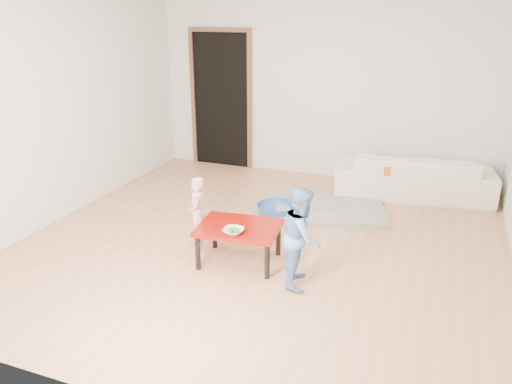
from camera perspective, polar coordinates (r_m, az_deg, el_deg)
The scene contains 13 objects.
floor at distance 5.43m, azimuth 0.76°, elevation -5.76°, with size 5.00×5.00×0.01m, color tan.
back_wall at distance 7.36m, azimuth 7.70°, elevation 11.65°, with size 5.00×0.02×2.60m, color silver.
left_wall at distance 6.29m, azimuth -21.36°, elevation 9.01°, with size 0.02×5.00×2.60m, color silver.
doorway at distance 7.90m, azimuth -3.96°, elevation 10.36°, with size 1.02×0.08×2.11m, color brown, non-canonical shape.
sofa at distance 6.96m, azimuth 17.51°, elevation 1.85°, with size 2.01×0.79×0.59m, color white.
cushion at distance 6.72m, azimuth 13.46°, elevation 2.99°, with size 0.45×0.40×0.12m, color #D45817.
red_table at distance 4.95m, azimuth -1.93°, elevation -5.96°, with size 0.79×0.59×0.39m, color maroon, non-canonical shape.
bowl at distance 4.70m, azimuth -2.61°, elevation -4.48°, with size 0.20×0.20×0.05m, color white.
broccoli at distance 4.70m, azimuth -2.61°, elevation -4.44°, with size 0.12×0.12×0.06m, color #2D5919, non-canonical shape.
child_pink at distance 5.22m, azimuth -6.79°, elevation -2.36°, with size 0.28×0.18×0.77m, color #E96A7A.
child_blue at distance 4.49m, azimuth 5.30°, elevation -5.09°, with size 0.45×0.35×0.93m, color #5A8BD2.
basin at distance 6.08m, azimuth 2.25°, elevation -2.06°, with size 0.46×0.46×0.14m, color #29599C.
blanket at distance 6.31m, azimuth 8.35°, elevation -1.79°, with size 1.33×1.11×0.07m, color #A49C91, non-canonical shape.
Camera 1 is at (1.68, -4.58, 2.39)m, focal length 35.00 mm.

